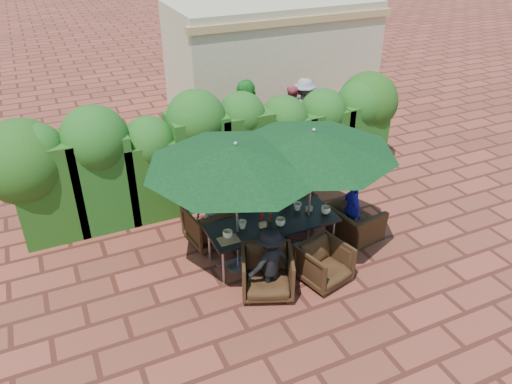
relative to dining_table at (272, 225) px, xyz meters
name	(u,v)px	position (x,y,z in m)	size (l,w,h in m)	color
ground	(267,252)	(-0.04, 0.13, -0.68)	(80.00, 80.00, 0.00)	brown
dining_table	(272,225)	(0.00, 0.00, 0.00)	(2.37, 0.90, 0.75)	black
umbrella_left	(236,155)	(-0.68, -0.01, 1.54)	(3.01, 3.01, 2.46)	gray
umbrella_right	(313,142)	(0.71, -0.06, 1.54)	(2.89, 2.89, 2.46)	gray
chair_far_left	(209,223)	(-0.88, 0.91, -0.26)	(0.81, 0.76, 0.84)	black
chair_far_mid	(255,216)	(0.05, 0.87, -0.33)	(0.67, 0.63, 0.69)	black
chair_far_right	(289,204)	(0.80, 0.88, -0.26)	(0.81, 0.76, 0.83)	black
chair_near_left	(267,271)	(-0.50, -0.84, -0.24)	(0.84, 0.79, 0.86)	black
chair_near_right	(325,262)	(0.51, -0.99, -0.28)	(0.76, 0.71, 0.79)	black
chair_end_right	(355,217)	(1.74, -0.08, -0.26)	(0.96, 0.62, 0.84)	black
adult_far_left	(212,211)	(-0.79, 1.00, -0.06)	(0.61, 0.36, 1.24)	white
adult_far_mid	(252,198)	(0.05, 0.99, 0.03)	(0.51, 0.41, 1.41)	#2320AD
adult_far_right	(288,193)	(0.77, 0.86, 0.03)	(0.68, 0.41, 1.41)	black
adult_near_left	(270,262)	(-0.48, -0.89, -0.04)	(0.81, 0.37, 1.27)	black
adult_end_right	(352,210)	(1.69, -0.04, -0.09)	(0.69, 0.34, 1.17)	#2320AD
child_left	(234,214)	(-0.36, 0.97, -0.22)	(0.33, 0.27, 0.90)	#C14458
child_right	(270,204)	(0.49, 1.09, -0.29)	(0.28, 0.23, 0.77)	#904596
pedestrian_a	(246,115)	(1.44, 4.47, 0.26)	(1.75, 0.62, 1.87)	#248628
pedestrian_b	(290,114)	(2.70, 4.40, 0.10)	(0.75, 0.46, 1.55)	#C14458
pedestrian_c	(304,109)	(3.11, 4.42, 0.17)	(1.09, 0.50, 1.70)	gray
cup_a	(228,234)	(-0.90, -0.11, 0.14)	(0.17, 0.17, 0.13)	beige
cup_b	(242,225)	(-0.56, 0.05, 0.15)	(0.15, 0.15, 0.14)	beige
cup_c	(280,222)	(0.08, -0.16, 0.14)	(0.18, 0.18, 0.14)	beige
cup_d	(298,206)	(0.61, 0.17, 0.15)	(0.15, 0.15, 0.14)	beige
cup_e	(326,210)	(1.01, -0.15, 0.14)	(0.18, 0.18, 0.14)	beige
ketchup_bottle	(262,217)	(-0.15, 0.11, 0.16)	(0.04, 0.04, 0.17)	#B20C0A
sauce_bottle	(271,218)	(-0.03, 0.02, 0.16)	(0.04, 0.04, 0.17)	#4C230C
serving_tray	(229,240)	(-0.92, -0.20, 0.08)	(0.35, 0.25, 0.02)	#8D6644
number_block_left	(263,225)	(-0.23, -0.08, 0.12)	(0.12, 0.06, 0.10)	tan
number_block_right	(309,209)	(0.77, 0.04, 0.12)	(0.12, 0.06, 0.10)	tan
hedge_wall	(210,143)	(-0.26, 2.45, 0.64)	(9.10, 1.60, 2.51)	#1B3E11
building	(272,55)	(3.46, 7.12, 0.93)	(6.20, 3.08, 3.20)	beige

